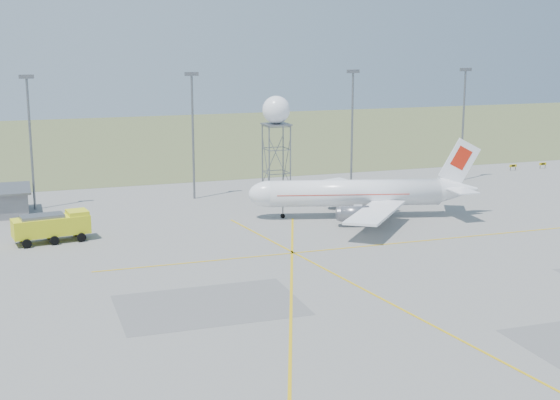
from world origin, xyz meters
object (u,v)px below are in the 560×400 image
object	(u,v)px
airliner_main	(359,193)
baggage_tug	(34,223)
fire_truck	(53,228)
radar_tower	(276,140)

from	to	relation	value
airliner_main	baggage_tug	size ratio (longest dim) A/B	15.62
fire_truck	baggage_tug	size ratio (longest dim) A/B	4.63
fire_truck	baggage_tug	xyz separation A→B (m)	(-2.24, 8.75, -1.23)
airliner_main	baggage_tug	xyz separation A→B (m)	(-45.41, 8.75, -2.93)
airliner_main	fire_truck	size ratio (longest dim) A/B	3.37
airliner_main	baggage_tug	world-z (taller)	airliner_main
radar_tower	fire_truck	world-z (taller)	radar_tower
airliner_main	fire_truck	world-z (taller)	airliner_main
radar_tower	airliner_main	bearing A→B (deg)	-71.31
baggage_tug	radar_tower	bearing A→B (deg)	12.58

